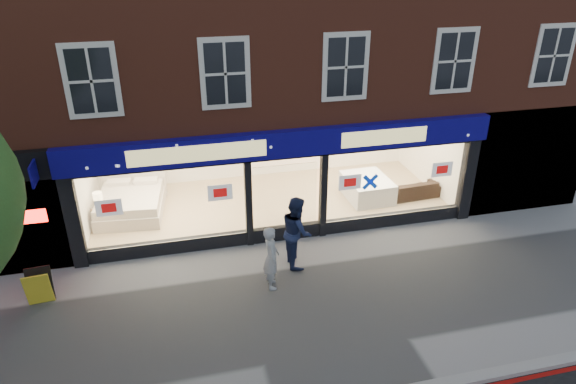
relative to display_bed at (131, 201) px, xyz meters
name	(u,v)px	position (x,y,z in m)	size (l,w,h in m)	color
ground	(317,305)	(4.29, -5.57, -0.47)	(120.00, 120.00, 0.00)	gray
showroom_floor	(271,203)	(4.29, -0.32, -0.42)	(11.00, 4.50, 0.10)	tan
display_bed	(131,201)	(0.00, 0.00, 0.00)	(2.14, 2.51, 1.32)	beige
bedside_table	(102,219)	(-0.81, -0.77, -0.09)	(0.45, 0.45, 0.55)	brown
mattress_stack	(367,188)	(7.39, -0.75, -0.03)	(1.39, 1.74, 0.67)	silver
sofa	(413,189)	(8.89, -1.05, -0.09)	(1.87, 0.73, 0.55)	black
a_board	(39,287)	(-1.94, -3.95, -0.03)	(0.57, 0.37, 0.88)	gold
pedestrian_grey	(271,257)	(3.42, -4.58, 0.35)	(0.60, 0.39, 1.63)	#9D9FA4
pedestrian_blue	(297,231)	(4.26, -3.75, 0.49)	(0.93, 0.72, 1.91)	#182144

